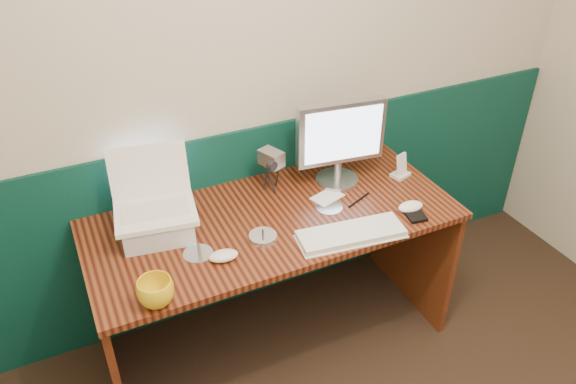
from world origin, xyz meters
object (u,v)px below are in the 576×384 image
monitor (339,143)px  mug (156,292)px  keyboard (351,235)px  camcorder (271,169)px  laptop (151,187)px  desk (274,282)px

monitor → mug: bearing=-148.6°
keyboard → camcorder: bearing=115.2°
mug → laptop: bearing=74.9°
monitor → mug: (-0.98, -0.43, -0.15)m
monitor → mug: 1.08m
desk → camcorder: size_ratio=7.32×
desk → mug: 0.78m
keyboard → mug: bearing=-170.2°
mug → camcorder: 0.84m
desk → mug: bearing=-153.0°
laptop → monitor: bearing=11.6°
keyboard → desk: bearing=138.9°
camcorder → keyboard: bearing=-93.9°
monitor → keyboard: monitor is taller
mug → keyboard: bearing=2.3°
desk → keyboard: 0.52m
laptop → camcorder: bearing=19.9°
keyboard → mug: (-0.82, -0.03, 0.04)m
laptop → monitor: 0.87m
laptop → monitor: (0.87, 0.04, -0.03)m
laptop → monitor: size_ratio=0.78×
laptop → mug: (-0.11, -0.39, -0.18)m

